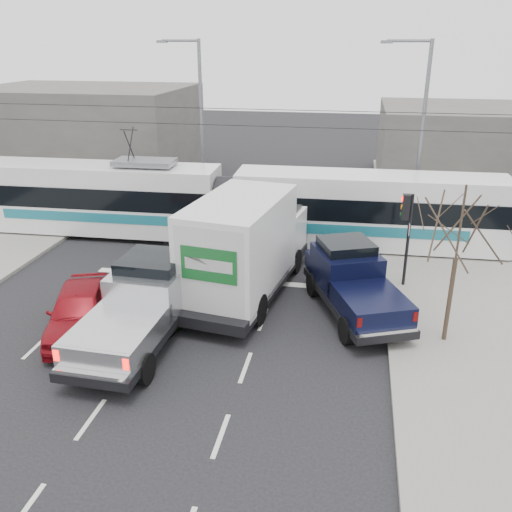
% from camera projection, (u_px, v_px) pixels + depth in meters
% --- Properties ---
extents(ground, '(120.00, 120.00, 0.00)m').
position_uv_depth(ground, '(190.00, 362.00, 16.19)').
color(ground, black).
rests_on(ground, ground).
extents(sidewalk_right, '(6.00, 60.00, 0.15)m').
position_uv_depth(sidewalk_right, '(510.00, 393.00, 14.64)').
color(sidewalk_right, gray).
rests_on(sidewalk_right, ground).
extents(rails, '(60.00, 1.60, 0.03)m').
position_uv_depth(rails, '(253.00, 245.00, 25.31)').
color(rails, '#33302D').
rests_on(rails, ground).
extents(building_left, '(14.00, 10.00, 6.00)m').
position_uv_depth(building_left, '(87.00, 132.00, 37.52)').
color(building_left, '#625D59').
rests_on(building_left, ground).
extents(building_right, '(12.00, 10.00, 5.00)m').
position_uv_depth(building_right, '(474.00, 146.00, 35.13)').
color(building_right, '#625D59').
rests_on(building_right, ground).
extents(bare_tree, '(2.40, 2.40, 5.00)m').
position_uv_depth(bare_tree, '(460.00, 230.00, 15.77)').
color(bare_tree, '#47382B').
rests_on(bare_tree, ground).
extents(traffic_signal, '(0.44, 0.44, 3.60)m').
position_uv_depth(traffic_signal, '(406.00, 220.00, 20.00)').
color(traffic_signal, black).
rests_on(traffic_signal, ground).
extents(street_lamp_near, '(2.38, 0.25, 9.00)m').
position_uv_depth(street_lamp_near, '(419.00, 126.00, 25.82)').
color(street_lamp_near, slate).
rests_on(street_lamp_near, ground).
extents(street_lamp_far, '(2.38, 0.25, 9.00)m').
position_uv_depth(street_lamp_far, '(198.00, 115.00, 29.60)').
color(street_lamp_far, slate).
rests_on(street_lamp_far, ground).
extents(catenary, '(60.00, 0.20, 7.00)m').
position_uv_depth(catenary, '(253.00, 163.00, 23.87)').
color(catenary, black).
rests_on(catenary, ground).
extents(tram, '(25.10, 3.23, 5.11)m').
position_uv_depth(tram, '(226.00, 204.00, 25.33)').
color(tram, white).
rests_on(tram, ground).
extents(silver_pickup, '(2.56, 6.69, 2.40)m').
position_uv_depth(silver_pickup, '(144.00, 301.00, 17.26)').
color(silver_pickup, black).
rests_on(silver_pickup, ground).
extents(box_truck, '(3.82, 8.09, 3.89)m').
position_uv_depth(box_truck, '(246.00, 247.00, 19.77)').
color(box_truck, black).
rests_on(box_truck, ground).
extents(navy_pickup, '(3.99, 5.92, 2.35)m').
position_uv_depth(navy_pickup, '(352.00, 280.00, 18.87)').
color(navy_pickup, black).
rests_on(navy_pickup, ground).
extents(green_car, '(3.20, 5.07, 1.30)m').
position_uv_depth(green_car, '(153.00, 310.00, 17.88)').
color(green_car, black).
rests_on(green_car, ground).
extents(red_car, '(3.17, 4.92, 1.56)m').
position_uv_depth(red_car, '(80.00, 309.00, 17.64)').
color(red_car, maroon).
rests_on(red_car, ground).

